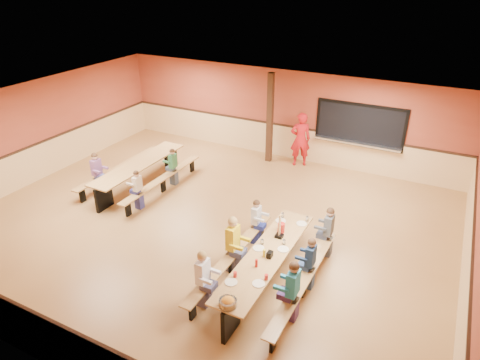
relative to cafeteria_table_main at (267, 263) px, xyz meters
The scene contains 23 objects.
ground 2.77m from the cafeteria_table_main, 148.55° to the left, with size 12.00×12.00×0.00m, color olive.
room_envelope 2.73m from the cafeteria_table_main, 148.55° to the left, with size 12.04×10.04×3.02m.
kitchen_pass_through 6.46m from the cafeteria_table_main, 87.52° to the left, with size 2.78×0.28×1.38m.
structural_post 6.42m from the cafeteria_table_main, 113.43° to the left, with size 0.18×0.18×3.00m, color #331D11.
cafeteria_table_main is the anchor object (origin of this frame).
cafeteria_table_second 5.70m from the cafeteria_table_main, 155.79° to the left, with size 1.91×3.70×0.74m.
seated_child_white_left 1.41m from the cafeteria_table_main, 125.93° to the right, with size 0.39×0.32×1.25m, color white, non-canonical shape.
seated_adult_yellow 0.84m from the cafeteria_table_main, behind, with size 0.42×0.35×1.32m, color yellow, non-canonical shape.
seated_child_grey_left 1.48m from the cafeteria_table_main, 123.82° to the left, with size 0.34×0.28×1.15m, color silver, non-canonical shape.
seated_child_teal_right 1.08m from the cafeteria_table_main, 39.81° to the right, with size 0.40×0.33×1.27m, color teal, non-canonical shape.
seated_child_navy_right 0.88m from the cafeteria_table_main, 19.92° to the left, with size 0.35×0.29×1.18m, color navy, non-canonical shape.
seated_child_char_right 1.76m from the cafeteria_table_main, 61.98° to the left, with size 0.37×0.30×1.22m, color #474C50, non-canonical shape.
seated_child_purple_sec 6.20m from the cafeteria_table_main, 166.47° to the left, with size 0.37×0.31×1.22m, color #794B7B, non-canonical shape.
seated_child_green_sec 5.25m from the cafeteria_table_main, 146.54° to the left, with size 0.33×0.27×1.13m, color #306D3E, non-canonical shape.
seated_child_tan_sec 4.55m from the cafeteria_table_main, 164.02° to the left, with size 0.32×0.26×1.11m, color beige, non-canonical shape.
standing_woman 6.16m from the cafeteria_table_main, 103.92° to the left, with size 0.66×0.43×1.81m, color red.
punch_pitcher 0.95m from the cafeteria_table_main, 93.63° to the left, with size 0.16×0.16×0.22m, color red.
chip_bowl 1.68m from the cafeteria_table_main, 89.98° to the right, with size 0.32×0.32×0.15m, color orange, non-canonical shape.
napkin_dispenser 0.30m from the cafeteria_table_main, 36.67° to the right, with size 0.10×0.14×0.13m, color black.
condiment_mustard 0.32m from the cafeteria_table_main, 100.42° to the right, with size 0.06×0.06×0.17m, color yellow.
condiment_ketchup 0.55m from the cafeteria_table_main, 92.27° to the right, with size 0.06×0.06×0.17m, color #B2140F.
table_paddle 0.77m from the cafeteria_table_main, 91.29° to the left, with size 0.16×0.16×0.56m.
place_settings 0.27m from the cafeteria_table_main, 26.57° to the left, with size 0.65×3.30×0.11m, color beige, non-canonical shape.
Camera 1 is at (5.09, -7.96, 6.00)m, focal length 32.00 mm.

